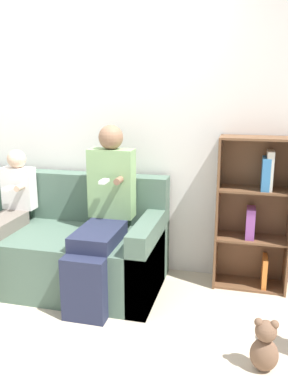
{
  "coord_description": "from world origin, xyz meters",
  "views": [
    {
      "loc": [
        1.48,
        -2.41,
        1.6
      ],
      "look_at": [
        0.72,
        0.58,
        0.82
      ],
      "focal_mm": 38.0,
      "sensor_mm": 36.0,
      "label": 1
    }
  ],
  "objects": [
    {
      "name": "child_seated",
      "position": [
        -0.43,
        0.36,
        0.55
      ],
      "size": [
        0.28,
        0.81,
        1.1
      ],
      "color": "#70665B",
      "rests_on": "ground_plane"
    },
    {
      "name": "teddy_bear",
      "position": [
        1.65,
        -0.25,
        0.15
      ],
      "size": [
        0.16,
        0.14,
        0.33
      ],
      "color": "brown",
      "rests_on": "ground_plane"
    },
    {
      "name": "bookshelf",
      "position": [
        1.58,
        0.86,
        0.65
      ],
      "size": [
        0.58,
        0.28,
        1.25
      ],
      "color": "brown",
      "rests_on": "ground_plane"
    },
    {
      "name": "couch",
      "position": [
        -0.12,
        0.53,
        0.3
      ],
      "size": [
        1.97,
        0.87,
        0.89
      ],
      "color": "#4C6656",
      "rests_on": "ground_plane"
    },
    {
      "name": "adult_seated",
      "position": [
        0.44,
        0.42,
        0.68
      ],
      "size": [
        0.37,
        0.81,
        1.33
      ],
      "color": "#232842",
      "rests_on": "ground_plane"
    },
    {
      "name": "back_wall",
      "position": [
        0.0,
        1.0,
        1.27
      ],
      "size": [
        10.0,
        0.06,
        2.55
      ],
      "color": "silver",
      "rests_on": "ground_plane"
    },
    {
      "name": "ground_plane",
      "position": [
        0.0,
        0.0,
        0.0
      ],
      "size": [
        14.0,
        14.0,
        0.0
      ],
      "primitive_type": "plane",
      "color": "beige"
    }
  ]
}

